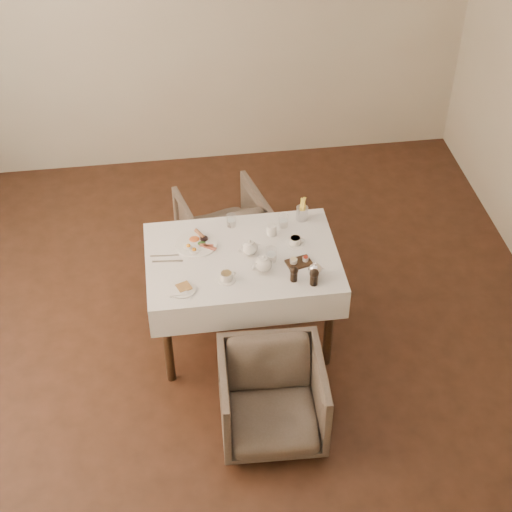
{
  "coord_description": "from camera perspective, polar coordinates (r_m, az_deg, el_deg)",
  "views": [
    {
      "loc": [
        -0.49,
        -3.77,
        4.15
      ],
      "look_at": [
        0.05,
        0.06,
        0.82
      ],
      "focal_mm": 55.0,
      "sensor_mm": 36.0,
      "label": 1
    }
  ],
  "objects": [
    {
      "name": "teacup_far",
      "position": [
        5.28,
        2.88,
        1.08
      ],
      "size": [
        0.12,
        0.12,
        0.06
      ],
      "rotation": [
        0.0,
        0.0,
        -0.14
      ],
      "color": "white",
      "rests_on": "table"
    },
    {
      "name": "armchair_near",
      "position": [
        4.95,
        1.17,
        -10.29
      ],
      "size": [
        0.67,
        0.69,
        0.6
      ],
      "primitive_type": "imported",
      "rotation": [
        0.0,
        0.0,
        -0.04
      ],
      "color": "#4C4338",
      "rests_on": "ground"
    },
    {
      "name": "cutlery_fork",
      "position": [
        5.24,
        -6.66,
        0.01
      ],
      "size": [
        0.19,
        0.03,
        0.0
      ],
      "primitive_type": "cube",
      "rotation": [
        0.0,
        0.0,
        1.5
      ],
      "color": "silver",
      "rests_on": "table"
    },
    {
      "name": "cutlery_knife",
      "position": [
        5.19,
        -6.45,
        -0.38
      ],
      "size": [
        0.2,
        0.04,
        0.0
      ],
      "primitive_type": "cube",
      "rotation": [
        0.0,
        0.0,
        1.47
      ],
      "color": "silver",
      "rests_on": "table"
    },
    {
      "name": "fries_cup",
      "position": [
        5.47,
        3.38,
        3.36
      ],
      "size": [
        0.08,
        0.08,
        0.18
      ],
      "rotation": [
        0.0,
        0.0,
        -0.2
      ],
      "color": "silver",
      "rests_on": "table"
    },
    {
      "name": "condiment_board",
      "position": [
        5.14,
        3.12,
        -0.43
      ],
      "size": [
        0.18,
        0.14,
        0.04
      ],
      "rotation": [
        0.0,
        0.0,
        0.24
      ],
      "color": "black",
      "rests_on": "table"
    },
    {
      "name": "breakfast_plate",
      "position": [
        5.3,
        -4.34,
        0.94
      ],
      "size": [
        0.28,
        0.28,
        0.04
      ],
      "rotation": [
        0.0,
        0.0,
        0.05
      ],
      "color": "white",
      "rests_on": "table"
    },
    {
      "name": "teacup_near",
      "position": [
        5.01,
        -2.17,
        -1.51
      ],
      "size": [
        0.12,
        0.12,
        0.06
      ],
      "rotation": [
        0.0,
        0.0,
        0.23
      ],
      "color": "white",
      "rests_on": "table"
    },
    {
      "name": "side_plate",
      "position": [
        4.97,
        -5.45,
        -2.43
      ],
      "size": [
        0.17,
        0.17,
        0.02
      ],
      "rotation": [
        0.0,
        0.0,
        0.16
      ],
      "color": "white",
      "rests_on": "table"
    },
    {
      "name": "creamer",
      "position": [
        5.35,
        1.14,
        1.93
      ],
      "size": [
        0.07,
        0.07,
        0.08
      ],
      "primitive_type": "cylinder",
      "rotation": [
        0.0,
        0.0,
        -0.07
      ],
      "color": "white",
      "rests_on": "table"
    },
    {
      "name": "teapot_centre",
      "position": [
        5.18,
        -0.46,
        0.66
      ],
      "size": [
        0.17,
        0.14,
        0.12
      ],
      "primitive_type": null,
      "rotation": [
        0.0,
        0.0,
        0.18
      ],
      "color": "white",
      "rests_on": "table"
    },
    {
      "name": "glass_mid",
      "position": [
        5.14,
        1.11,
        0.11
      ],
      "size": [
        0.08,
        0.08,
        0.1
      ],
      "primitive_type": "cylinder",
      "rotation": [
        0.0,
        0.0,
        -0.13
      ],
      "color": "silver",
      "rests_on": "table"
    },
    {
      "name": "pepper_mill_left",
      "position": [
        4.99,
        2.78,
        -1.29
      ],
      "size": [
        0.07,
        0.07,
        0.11
      ],
      "primitive_type": null,
      "rotation": [
        0.0,
        0.0,
        -0.33
      ],
      "color": "black",
      "rests_on": "table"
    },
    {
      "name": "glass_left",
      "position": [
        5.43,
        -1.81,
        2.59
      ],
      "size": [
        0.08,
        0.08,
        0.09
      ],
      "primitive_type": "cylinder",
      "rotation": [
        0.0,
        0.0,
        0.25
      ],
      "color": "silver",
      "rests_on": "table"
    },
    {
      "name": "silver_pot",
      "position": [
        5.03,
        4.33,
        -0.97
      ],
      "size": [
        0.13,
        0.11,
        0.12
      ],
      "primitive_type": null,
      "rotation": [
        0.0,
        0.0,
        -0.2
      ],
      "color": "white",
      "rests_on": "table"
    },
    {
      "name": "teapot_front",
      "position": [
        5.05,
        0.54,
        -0.53
      ],
      "size": [
        0.19,
        0.16,
        0.12
      ],
      "primitive_type": null,
      "rotation": [
        0.0,
        0.0,
        0.34
      ],
      "color": "white",
      "rests_on": "table"
    },
    {
      "name": "armchair_far",
      "position": [
        6.19,
        -2.42,
        2.14
      ],
      "size": [
        0.76,
        0.77,
        0.58
      ],
      "primitive_type": "imported",
      "rotation": [
        0.0,
        0.0,
        3.39
      ],
      "color": "#4C4338",
      "rests_on": "ground"
    },
    {
      "name": "pepper_mill_right",
      "position": [
        4.97,
        4.24,
        -1.52
      ],
      "size": [
        0.07,
        0.07,
        0.12
      ],
      "primitive_type": null,
      "rotation": [
        0.0,
        0.0,
        0.26
      ],
      "color": "black",
      "rests_on": "table"
    },
    {
      "name": "table",
      "position": [
        5.28,
        -1.01,
        -0.96
      ],
      "size": [
        1.28,
        0.88,
        0.75
      ],
      "color": "black",
      "rests_on": "ground"
    },
    {
      "name": "glass_right",
      "position": [
        5.42,
        2.01,
        2.58
      ],
      "size": [
        0.08,
        0.08,
        0.09
      ],
      "primitive_type": "cylinder",
      "rotation": [
        0.0,
        0.0,
        0.27
      ],
      "color": "silver",
      "rests_on": "table"
    }
  ]
}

